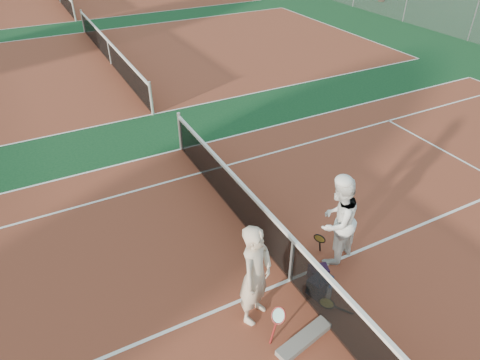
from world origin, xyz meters
name	(u,v)px	position (x,y,z in m)	size (l,w,h in m)	color
ground	(290,280)	(0.00, 0.00, 0.00)	(130.00, 130.00, 0.00)	#0F391C
court_main	(290,280)	(0.00, 0.00, 0.00)	(23.77, 10.97, 0.01)	brown
court_far_a	(111,64)	(0.00, 13.50, 0.00)	(23.77, 10.97, 0.01)	brown
court_far_b	(60,2)	(0.00, 27.00, 0.00)	(23.77, 10.97, 0.01)	brown
net_main	(292,260)	(0.00, 0.00, 0.51)	(0.10, 10.98, 1.02)	black
net_far_a	(109,52)	(0.00, 13.50, 0.51)	(0.10, 10.98, 1.02)	black
player_a	(256,275)	(-0.96, -0.37, 0.95)	(0.69, 0.45, 1.90)	beige
player_b	(337,221)	(1.05, 0.12, 0.93)	(0.90, 0.70, 1.85)	white
racket_red	(278,321)	(-0.80, -0.84, 0.26)	(0.36, 0.27, 0.51)	maroon
racket_black_held	(319,245)	(0.83, 0.28, 0.29)	(0.24, 0.27, 0.57)	black
racket_spare	(327,304)	(0.25, -0.78, 0.03)	(0.60, 0.27, 0.07)	black
sports_bag_navy	(320,285)	(0.31, -0.47, 0.17)	(0.42, 0.29, 0.33)	black
sports_bag_purple	(318,273)	(0.48, -0.20, 0.14)	(0.34, 0.24, 0.28)	black
net_cover_canvas	(304,339)	(-0.52, -1.20, 0.06)	(1.05, 0.24, 0.11)	slate
water_bottle	(329,293)	(0.35, -0.69, 0.15)	(0.09, 0.09, 0.30)	#C9E2FF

